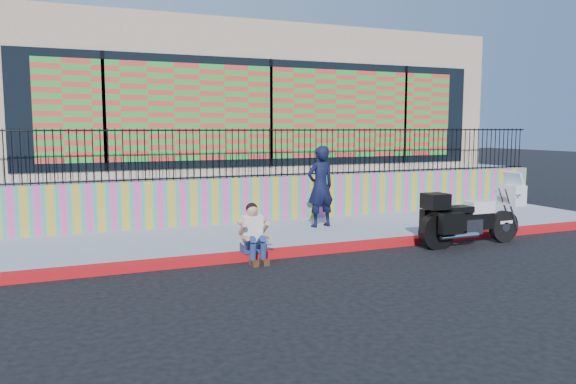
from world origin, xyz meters
TOP-DOWN VIEW (x-y plane):
  - ground at (0.00, 0.00)m, footprint 90.00×90.00m
  - red_curb at (0.00, 0.00)m, footprint 16.00×0.30m
  - sidewalk at (0.00, 1.65)m, footprint 16.00×3.00m
  - mural_wall at (0.00, 3.25)m, footprint 16.00×0.20m
  - metal_fence at (0.00, 3.25)m, footprint 15.80×0.04m
  - elevated_platform at (0.00, 8.35)m, footprint 16.00×10.00m
  - storefront_building at (0.00, 8.13)m, footprint 14.00×8.06m
  - police_motorcycle at (2.64, -0.58)m, footprint 2.46×0.81m
  - police_officer at (0.39, 1.93)m, footprint 0.74×0.53m
  - seated_man at (-2.01, -0.22)m, footprint 0.54×0.71m

SIDE VIEW (x-z plane):
  - ground at x=0.00m, z-range 0.00..0.00m
  - red_curb at x=0.00m, z-range 0.00..0.15m
  - sidewalk at x=0.00m, z-range 0.00..0.15m
  - seated_man at x=-2.01m, z-range -0.08..0.98m
  - elevated_platform at x=0.00m, z-range 0.00..1.25m
  - police_motorcycle at x=2.64m, z-range -0.12..1.41m
  - mural_wall at x=0.00m, z-range 0.15..1.25m
  - police_officer at x=0.39m, z-range 0.15..2.05m
  - metal_fence at x=0.00m, z-range 1.25..2.45m
  - storefront_building at x=0.00m, z-range 1.25..5.25m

